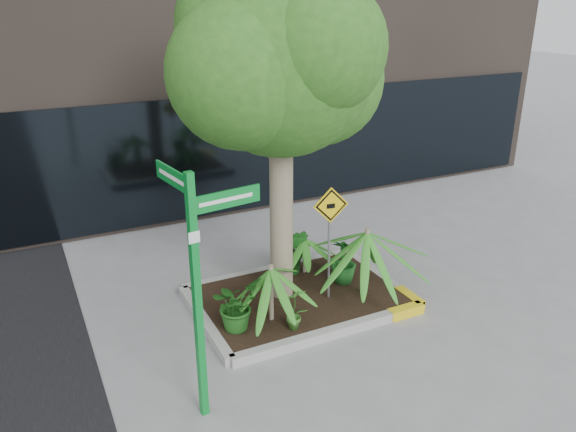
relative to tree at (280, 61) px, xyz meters
name	(u,v)px	position (x,y,z in m)	size (l,w,h in m)	color
ground	(296,314)	(0.03, -0.48, -3.79)	(80.00, 80.00, 0.00)	gray
planter	(301,297)	(0.26, -0.21, -3.69)	(3.35, 2.36, 0.15)	#9E9E99
tree	(280,61)	(0.00, 0.00, 0.00)	(3.46, 3.07, 5.20)	gray
palm_front	(367,233)	(1.17, -0.64, -2.56)	(1.30, 1.30, 1.45)	gray
palm_left	(271,269)	(-0.47, -0.65, -2.81)	(1.00, 1.00, 1.11)	gray
palm_back	(305,239)	(0.69, 0.49, -3.02)	(0.76, 0.76, 0.84)	gray
shrub_a	(236,304)	(-1.02, -0.64, -3.26)	(0.69, 0.69, 0.77)	#1C5518
shrub_b	(344,261)	(1.11, -0.11, -3.26)	(0.43, 0.43, 0.77)	#1E6723
shrub_c	(294,308)	(-0.29, -1.03, -3.31)	(0.35, 0.35, 0.67)	#306920
shrub_d	(295,251)	(0.52, 0.52, -3.22)	(0.46, 0.46, 0.84)	#1A5B1C
street_sign_post	(198,271)	(-1.92, -1.91, -1.94)	(0.95, 0.88, 3.00)	#0C8C2F
cattle_sign	(330,224)	(0.62, -0.45, -2.40)	(0.57, 0.13, 1.85)	slate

